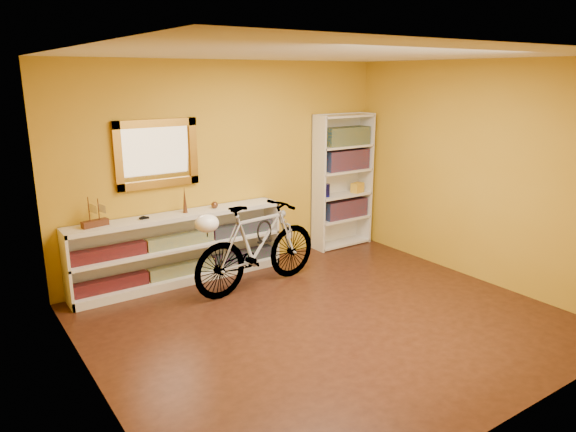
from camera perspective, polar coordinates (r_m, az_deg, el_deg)
floor at (r=5.51m, az=4.19°, el=-11.21°), size 4.50×4.00×0.01m
ceiling at (r=4.95m, az=4.79°, el=17.02°), size 4.50×4.00×0.01m
back_wall at (r=6.72m, az=-6.31°, el=5.26°), size 4.50×0.01×2.60m
left_wall at (r=4.10m, az=-20.97°, el=-1.97°), size 0.01×4.00×2.60m
right_wall at (r=6.70m, az=19.75°, el=4.43°), size 0.01×4.00×2.60m
gilt_mirror at (r=6.26m, az=-13.93°, el=6.52°), size 0.98×0.06×0.78m
wall_socket at (r=7.41m, az=0.14°, el=-2.09°), size 0.09×0.02×0.09m
console_unit at (r=6.44m, az=-11.54°, el=-3.43°), size 2.60×0.35×0.85m
cd_row_lower at (r=6.50m, az=-11.35°, el=-5.61°), size 2.50×0.13×0.14m
cd_row_upper at (r=6.39m, az=-11.52°, el=-2.54°), size 2.50×0.13×0.14m
model_ship at (r=6.00m, az=-20.16°, el=0.47°), size 0.30×0.16×0.33m
toy_car at (r=6.18m, az=-15.20°, el=-0.31°), size 0.00×0.00×0.00m
bronze_ornament at (r=6.32m, az=-11.05°, el=1.74°), size 0.05×0.05×0.32m
decorative_orb at (r=6.50m, az=-7.91°, el=1.19°), size 0.08×0.08×0.08m
bookcase at (r=7.61m, az=5.90°, el=3.73°), size 0.90×0.30×1.90m
book_row_a at (r=7.73m, az=6.10°, el=0.83°), size 0.70×0.22×0.26m
book_row_b at (r=7.59m, az=6.25°, el=6.03°), size 0.70×0.22×0.28m
book_row_c at (r=7.54m, az=6.32°, el=8.54°), size 0.70×0.22×0.25m
travel_mug at (r=7.43m, az=4.21°, el=2.76°), size 0.08×0.08×0.18m
red_tin at (r=7.41m, az=4.68°, el=8.29°), size 0.19×0.19×0.20m
yellow_bag at (r=7.76m, az=7.48°, el=3.04°), size 0.20×0.16×0.14m
bicycle at (r=6.14m, az=-3.30°, el=-3.20°), size 0.63×1.78×1.02m
helmet at (r=5.67m, az=-8.72°, el=-0.79°), size 0.26×0.25×0.20m
u_lock at (r=6.15m, az=-2.57°, el=-1.65°), size 0.20×0.02×0.20m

